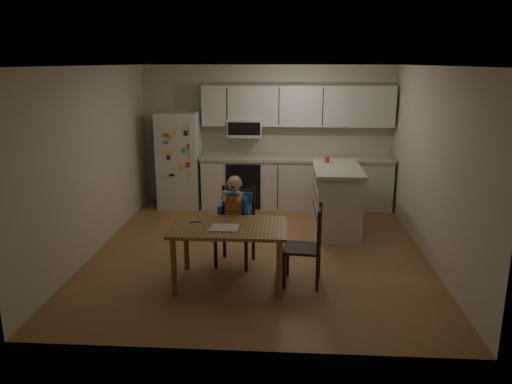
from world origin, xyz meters
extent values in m
cube|color=olive|center=(0.00, 0.00, -0.01)|extent=(4.50, 5.00, 0.01)
cube|color=beige|center=(0.00, 2.50, 1.25)|extent=(4.50, 0.02, 2.50)
cube|color=beige|center=(-2.25, 0.00, 1.25)|extent=(0.02, 5.00, 2.50)
cube|color=beige|center=(2.25, 0.00, 1.25)|extent=(0.02, 5.00, 2.50)
cube|color=white|center=(0.00, 0.00, 2.50)|extent=(4.50, 5.00, 0.01)
cube|color=silver|center=(-1.55, 2.15, 0.85)|extent=(0.72, 0.70, 1.70)
cube|color=silver|center=(0.53, 2.20, 0.43)|extent=(3.34, 0.60, 0.86)
cube|color=beige|center=(0.53, 2.19, 0.89)|extent=(3.37, 0.62, 0.05)
cube|color=black|center=(-0.39, 1.89, 0.43)|extent=(0.60, 0.02, 0.80)
cube|color=silver|center=(0.53, 2.33, 1.80)|extent=(3.34, 0.34, 0.70)
cube|color=silver|center=(-0.39, 2.30, 1.42)|extent=(0.60, 0.38, 0.33)
cube|color=silver|center=(1.13, 0.95, 0.47)|extent=(0.65, 1.29, 0.95)
cube|color=beige|center=(1.13, 0.95, 0.97)|extent=(0.71, 1.36, 0.05)
cylinder|color=#C14325|center=(0.99, 1.30, 1.05)|extent=(0.08, 0.08, 0.09)
cube|color=brown|center=(-0.29, -1.07, 0.69)|extent=(1.33, 0.85, 0.04)
cylinder|color=brown|center=(-0.87, -1.42, 0.34)|extent=(0.07, 0.07, 0.67)
cylinder|color=brown|center=(-0.87, -0.71, 0.34)|extent=(0.07, 0.07, 0.67)
cylinder|color=brown|center=(0.30, -1.42, 0.34)|extent=(0.07, 0.07, 0.67)
cylinder|color=brown|center=(0.30, -0.71, 0.34)|extent=(0.07, 0.07, 0.67)
cube|color=#AFB0B4|center=(-0.33, -1.16, 0.72)|extent=(0.32, 0.27, 0.01)
cylinder|color=blue|center=(-0.71, -0.97, 0.72)|extent=(0.12, 0.06, 0.02)
cube|color=black|center=(-0.29, -0.50, 0.45)|extent=(0.50, 0.50, 0.03)
cube|color=black|center=(-0.51, -0.66, 0.22)|extent=(0.04, 0.04, 0.44)
cube|color=black|center=(-0.45, -0.27, 0.22)|extent=(0.04, 0.04, 0.44)
cube|color=black|center=(-0.12, -0.72, 0.22)|extent=(0.04, 0.04, 0.44)
cube|color=black|center=(-0.06, -0.33, 0.22)|extent=(0.04, 0.04, 0.44)
cube|color=black|center=(-0.25, -0.30, 0.73)|extent=(0.44, 0.11, 0.52)
cube|color=blue|center=(-0.29, -0.50, 0.52)|extent=(0.45, 0.41, 0.10)
cube|color=blue|center=(-0.26, -0.35, 0.75)|extent=(0.40, 0.12, 0.36)
cube|color=#4F73DF|center=(-0.29, -0.52, 0.58)|extent=(0.35, 0.31, 0.02)
cube|color=#1F4EB3|center=(-0.28, -0.48, 0.82)|extent=(0.25, 0.18, 0.27)
cube|color=#C96426|center=(-0.29, -0.55, 0.81)|extent=(0.20, 0.04, 0.21)
sphere|color=beige|center=(-0.29, -0.50, 1.08)|extent=(0.20, 0.20, 0.18)
ellipsoid|color=olive|center=(-0.29, -0.50, 1.10)|extent=(0.20, 0.19, 0.15)
cube|color=black|center=(0.56, -1.02, 0.43)|extent=(0.46, 0.46, 0.03)
cube|color=black|center=(0.40, -0.81, 0.21)|extent=(0.04, 0.04, 0.42)
cube|color=black|center=(0.77, -0.85, 0.21)|extent=(0.04, 0.04, 0.42)
cube|color=black|center=(0.36, -1.18, 0.21)|extent=(0.04, 0.04, 0.42)
cube|color=black|center=(0.73, -1.22, 0.21)|extent=(0.04, 0.04, 0.42)
cube|color=black|center=(0.75, -1.04, 0.70)|extent=(0.08, 0.42, 0.50)
camera|label=1|loc=(0.38, -6.51, 2.55)|focal=35.00mm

